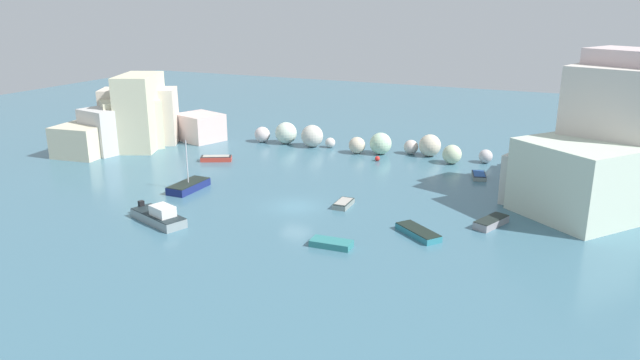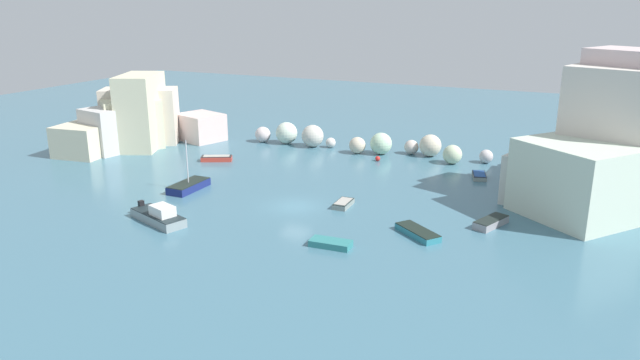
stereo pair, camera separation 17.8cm
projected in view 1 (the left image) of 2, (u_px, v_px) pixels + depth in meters
The scene contains 13 objects.
cove_water at pixel (296, 207), 52.46m from camera, with size 160.00×160.00×0.00m, color #437184.
cliff_headland_left at pixel (131, 122), 72.96m from camera, with size 15.51×18.20×8.90m.
cliff_headland_right at pixel (613, 156), 51.75m from camera, with size 21.60×19.37×13.49m.
rock_breakwater at pixel (387, 144), 69.88m from camera, with size 36.54×4.61×2.72m.
channel_buoy at pixel (377, 159), 67.16m from camera, with size 0.57×0.57×0.57m, color red.
moored_boat_0 at pixel (344, 204), 52.41m from camera, with size 1.30×2.55×0.50m.
moored_boat_1 at pixel (189, 186), 56.91m from camera, with size 1.91×4.56×4.86m.
moored_boat_2 at pixel (491, 222), 47.89m from camera, with size 2.46×3.70×0.64m.
moored_boat_3 at pixel (159, 216), 48.53m from camera, with size 5.85×3.66×1.58m.
moored_boat_4 at pixel (331, 243), 43.90m from camera, with size 3.13×1.56×0.49m.
moored_boat_5 at pixel (479, 175), 60.84m from camera, with size 1.94×2.99×0.48m.
moored_boat_6 at pixel (216, 158), 67.14m from camera, with size 3.59×2.59×0.60m.
moored_boat_7 at pixel (418, 232), 45.95m from camera, with size 4.11×3.62×0.53m.
Camera 1 is at (22.40, -44.22, 17.45)m, focal length 33.50 mm.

